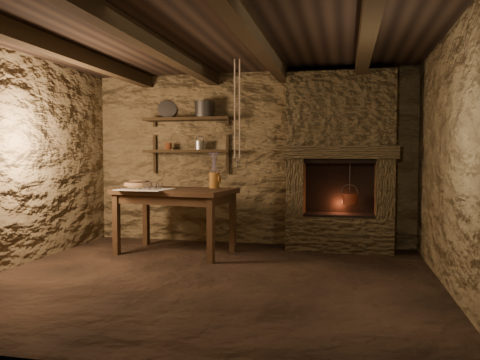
% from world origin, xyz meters
% --- Properties ---
extents(floor, '(4.50, 4.50, 0.00)m').
position_xyz_m(floor, '(0.00, 0.00, 0.00)').
color(floor, black).
rests_on(floor, ground).
extents(back_wall, '(4.50, 0.04, 2.40)m').
position_xyz_m(back_wall, '(0.00, 2.00, 1.20)').
color(back_wall, '#4C3B24').
rests_on(back_wall, floor).
extents(front_wall, '(4.50, 0.04, 2.40)m').
position_xyz_m(front_wall, '(0.00, -2.00, 1.20)').
color(front_wall, '#4C3B24').
rests_on(front_wall, floor).
extents(left_wall, '(0.04, 4.00, 2.40)m').
position_xyz_m(left_wall, '(-2.25, 0.00, 1.20)').
color(left_wall, '#4C3B24').
rests_on(left_wall, floor).
extents(right_wall, '(0.04, 4.00, 2.40)m').
position_xyz_m(right_wall, '(2.25, 0.00, 1.20)').
color(right_wall, '#4C3B24').
rests_on(right_wall, floor).
extents(ceiling, '(4.50, 4.00, 0.04)m').
position_xyz_m(ceiling, '(0.00, 0.00, 2.40)').
color(ceiling, black).
rests_on(ceiling, back_wall).
extents(beam_far_left, '(0.14, 3.95, 0.16)m').
position_xyz_m(beam_far_left, '(-1.50, 0.00, 2.31)').
color(beam_far_left, black).
rests_on(beam_far_left, ceiling).
extents(beam_mid_left, '(0.14, 3.95, 0.16)m').
position_xyz_m(beam_mid_left, '(-0.50, 0.00, 2.31)').
color(beam_mid_left, black).
rests_on(beam_mid_left, ceiling).
extents(beam_mid_right, '(0.14, 3.95, 0.16)m').
position_xyz_m(beam_mid_right, '(0.50, 0.00, 2.31)').
color(beam_mid_right, black).
rests_on(beam_mid_right, ceiling).
extents(beam_far_right, '(0.14, 3.95, 0.16)m').
position_xyz_m(beam_far_right, '(1.50, 0.00, 2.31)').
color(beam_far_right, black).
rests_on(beam_far_right, ceiling).
extents(shelf_lower, '(1.25, 0.30, 0.04)m').
position_xyz_m(shelf_lower, '(-0.85, 1.84, 1.30)').
color(shelf_lower, black).
rests_on(shelf_lower, back_wall).
extents(shelf_upper, '(1.25, 0.30, 0.04)m').
position_xyz_m(shelf_upper, '(-0.85, 1.84, 1.75)').
color(shelf_upper, black).
rests_on(shelf_upper, back_wall).
extents(hearth, '(1.43, 0.51, 2.30)m').
position_xyz_m(hearth, '(1.25, 1.77, 1.23)').
color(hearth, '#312718').
rests_on(hearth, floor).
extents(work_table, '(1.54, 1.02, 0.82)m').
position_xyz_m(work_table, '(-0.77, 1.11, 0.44)').
color(work_table, '#311F11').
rests_on(work_table, floor).
extents(linen_cloth, '(0.65, 0.54, 0.01)m').
position_xyz_m(linen_cloth, '(-1.07, 0.88, 0.82)').
color(linen_cloth, beige).
rests_on(linen_cloth, work_table).
extents(pewter_cutlery_row, '(0.52, 0.24, 0.01)m').
position_xyz_m(pewter_cutlery_row, '(-1.07, 0.86, 0.83)').
color(pewter_cutlery_row, gray).
rests_on(pewter_cutlery_row, linen_cloth).
extents(drinking_glasses, '(0.20, 0.06, 0.08)m').
position_xyz_m(drinking_glasses, '(-1.05, 1.00, 0.87)').
color(drinking_glasses, white).
rests_on(drinking_glasses, linen_cloth).
extents(stoneware_jug, '(0.17, 0.17, 0.46)m').
position_xyz_m(stoneware_jug, '(-0.31, 1.33, 1.02)').
color(stoneware_jug, '#91561C').
rests_on(stoneware_jug, work_table).
extents(wooden_bowl, '(0.45, 0.45, 0.13)m').
position_xyz_m(wooden_bowl, '(-1.30, 1.16, 0.86)').
color(wooden_bowl, olive).
rests_on(wooden_bowl, work_table).
extents(iron_stockpot, '(0.34, 0.34, 0.20)m').
position_xyz_m(iron_stockpot, '(-0.60, 1.84, 1.87)').
color(iron_stockpot, '#2A2725').
rests_on(iron_stockpot, shelf_upper).
extents(tin_pan, '(0.29, 0.21, 0.27)m').
position_xyz_m(tin_pan, '(-1.19, 1.94, 1.90)').
color(tin_pan, '#A3A39E').
rests_on(tin_pan, shelf_upper).
extents(small_kettle, '(0.20, 0.16, 0.19)m').
position_xyz_m(small_kettle, '(-0.67, 1.84, 1.38)').
color(small_kettle, '#A3A39E').
rests_on(small_kettle, shelf_lower).
extents(rusty_tin, '(0.12, 0.12, 0.10)m').
position_xyz_m(rusty_tin, '(-1.14, 1.84, 1.37)').
color(rusty_tin, '#502210').
rests_on(rusty_tin, shelf_lower).
extents(red_pot, '(0.22, 0.22, 0.54)m').
position_xyz_m(red_pot, '(1.38, 1.72, 0.70)').
color(red_pot, maroon).
rests_on(red_pot, hearth).
extents(hanging_ropes, '(0.08, 0.08, 1.20)m').
position_xyz_m(hanging_ropes, '(0.05, 1.05, 1.80)').
color(hanging_ropes, beige).
rests_on(hanging_ropes, ceiling).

